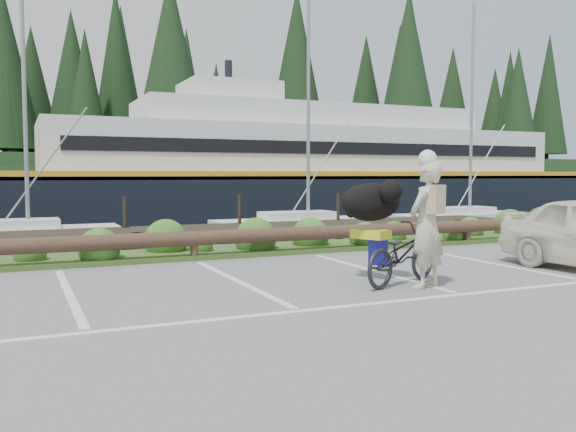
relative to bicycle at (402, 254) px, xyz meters
name	(u,v)px	position (x,y,z in m)	size (l,w,h in m)	color
ground	(287,305)	(-2.29, -0.67, -0.49)	(72.00, 72.00, 0.00)	slate
harbor_backdrop	(46,187)	(-1.89, 77.74, -0.49)	(170.00, 160.00, 30.00)	#19333D
vegetation_strip	(186,254)	(-2.29, 4.63, -0.44)	(34.00, 1.60, 0.10)	#3D5B21
log_rail	(194,260)	(-2.29, 3.93, -0.49)	(32.00, 0.30, 0.60)	#443021
bicycle	(402,254)	(0.00, 0.00, 0.00)	(0.65, 1.86, 0.98)	black
cyclist	(427,224)	(0.17, -0.40, 0.49)	(0.71, 0.47, 1.96)	beige
dog	(371,202)	(-0.24, 0.55, 0.80)	(1.08, 0.53, 0.63)	black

